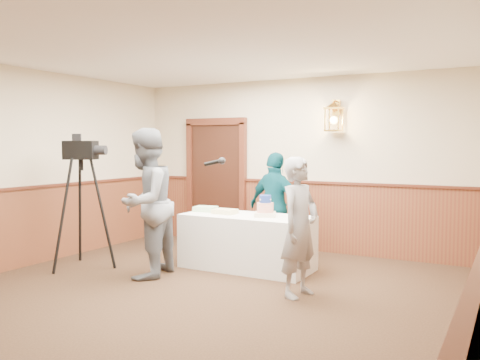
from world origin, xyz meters
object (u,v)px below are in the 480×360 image
at_px(assistant_p, 276,206).
at_px(interviewer, 145,203).
at_px(tv_camera_rig, 82,211).
at_px(tiered_cake, 265,208).
at_px(sheet_cake_green, 205,209).
at_px(display_table, 247,242).
at_px(sheet_cake_yellow, 225,211).
at_px(baker, 299,227).

bearing_deg(assistant_p, interviewer, 72.60).
bearing_deg(tv_camera_rig, tiered_cake, 3.32).
xyz_separation_m(tiered_cake, interviewer, (-1.22, -1.03, 0.11)).
xyz_separation_m(sheet_cake_green, assistant_p, (0.85, 0.60, 0.02)).
bearing_deg(interviewer, tv_camera_rig, -98.12).
distance_m(display_table, tv_camera_rig, 2.34).
height_order(display_table, tv_camera_rig, tv_camera_rig).
xyz_separation_m(sheet_cake_green, interviewer, (-0.23, -1.08, 0.18)).
height_order(sheet_cake_yellow, sheet_cake_green, sheet_cake_green).
distance_m(display_table, assistant_p, 0.80).
height_order(tiered_cake, sheet_cake_yellow, tiered_cake).
relative_size(assistant_p, tv_camera_rig, 0.91).
relative_size(display_table, interviewer, 0.93).
height_order(sheet_cake_yellow, interviewer, interviewer).
bearing_deg(tv_camera_rig, display_table, 5.91).
relative_size(display_table, tv_camera_rig, 1.01).
bearing_deg(interviewer, baker, 85.31).
xyz_separation_m(baker, assistant_p, (-0.99, 1.51, 0.01)).
relative_size(sheet_cake_yellow, tv_camera_rig, 0.18).
distance_m(baker, tv_camera_rig, 3.18).
bearing_deg(display_table, sheet_cake_yellow, -176.10).
bearing_deg(tiered_cake, display_table, -177.71).
distance_m(tiered_cake, sheet_cake_yellow, 0.62).
xyz_separation_m(sheet_cake_yellow, sheet_cake_green, (-0.38, 0.08, 0.00)).
distance_m(sheet_cake_green, baker, 2.05).
xyz_separation_m(sheet_cake_yellow, assistant_p, (0.47, 0.69, 0.02)).
height_order(display_table, baker, baker).
xyz_separation_m(tiered_cake, sheet_cake_green, (-1.00, 0.05, -0.08)).
height_order(display_table, sheet_cake_green, sheet_cake_green).
height_order(tiered_cake, baker, baker).
relative_size(tiered_cake, tv_camera_rig, 0.21).
bearing_deg(display_table, tiered_cake, 2.29).
height_order(sheet_cake_green, baker, baker).
bearing_deg(sheet_cake_green, assistant_p, 35.24).
xyz_separation_m(display_table, sheet_cake_green, (-0.72, 0.06, 0.41)).
xyz_separation_m(display_table, baker, (1.12, -0.85, 0.42)).
bearing_deg(assistant_p, sheet_cake_yellow, 70.71).
bearing_deg(display_table, interviewer, -132.78).
relative_size(baker, tv_camera_rig, 0.89).
xyz_separation_m(display_table, interviewer, (-0.95, -1.02, 0.59)).
xyz_separation_m(tiered_cake, baker, (0.85, -0.86, -0.07)).
xyz_separation_m(interviewer, assistant_p, (1.08, 1.69, -0.16)).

